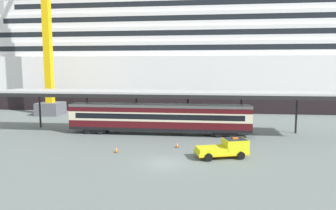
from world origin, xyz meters
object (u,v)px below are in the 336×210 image
object	(u,v)px
traffic_cone_far	(245,149)
dockside_crane	(50,33)
cruise_ship	(257,60)
traffic_cone_mid	(116,150)
service_truck	(226,148)
train_carriage	(159,117)
traffic_cone_near	(177,145)

from	to	relation	value
traffic_cone_far	dockside_crane	xyz separation A→B (m)	(-33.30, 22.47, 15.15)
cruise_ship	traffic_cone_mid	xyz separation A→B (m)	(-21.71, -44.15, -10.61)
service_truck	traffic_cone_mid	size ratio (longest dim) A/B	8.79
cruise_ship	train_carriage	size ratio (longest dim) A/B	5.64
service_truck	traffic_cone_far	xyz separation A→B (m)	(2.21, 2.33, -0.70)
cruise_ship	traffic_cone_mid	world-z (taller)	cruise_ship
cruise_ship	dockside_crane	xyz separation A→B (m)	(-41.25, -19.80, 4.52)
train_carriage	service_truck	world-z (taller)	train_carriage
train_carriage	traffic_cone_far	bearing A→B (deg)	-36.16
cruise_ship	traffic_cone_mid	distance (m)	50.33
traffic_cone_far	service_truck	bearing A→B (deg)	-133.46
traffic_cone_near	traffic_cone_mid	xyz separation A→B (m)	(-6.27, -2.84, -0.00)
traffic_cone_near	traffic_cone_far	world-z (taller)	traffic_cone_near
train_carriage	traffic_cone_mid	xyz separation A→B (m)	(-3.24, -9.58, -2.00)
service_truck	dockside_crane	distance (m)	42.31
cruise_ship	traffic_cone_far	size ratio (longest dim) A/B	231.24
cruise_ship	dockside_crane	bearing A→B (deg)	-154.36
cruise_ship	service_truck	xyz separation A→B (m)	(-10.16, -44.59, -9.93)
train_carriage	traffic_cone_far	xyz separation A→B (m)	(10.52, -7.69, -2.02)
train_carriage	traffic_cone_far	size ratio (longest dim) A/B	41.03
traffic_cone_near	traffic_cone_far	distance (m)	7.55
traffic_cone_mid	cruise_ship	bearing A→B (deg)	63.81
service_truck	traffic_cone_far	world-z (taller)	service_truck
cruise_ship	dockside_crane	size ratio (longest dim) A/B	2.75
service_truck	traffic_cone_near	bearing A→B (deg)	148.12
traffic_cone_near	train_carriage	bearing A→B (deg)	114.26
traffic_cone_near	traffic_cone_mid	size ratio (longest dim) A/B	1.01
service_truck	traffic_cone_far	size ratio (longest dim) A/B	9.33
train_carriage	traffic_cone_near	world-z (taller)	train_carriage
traffic_cone_near	traffic_cone_mid	world-z (taller)	traffic_cone_near
service_truck	traffic_cone_mid	bearing A→B (deg)	177.80
cruise_ship	traffic_cone_far	distance (m)	44.30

